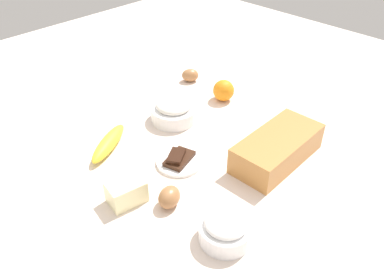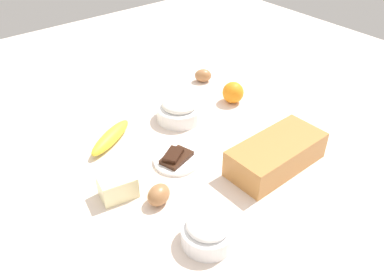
# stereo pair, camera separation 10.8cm
# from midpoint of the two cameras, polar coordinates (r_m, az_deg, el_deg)

# --- Properties ---
(ground_plane) EXTENTS (2.40, 2.40, 0.02)m
(ground_plane) POSITION_cam_midpoint_polar(r_m,az_deg,el_deg) (1.17, -2.62, -2.07)
(ground_plane) COLOR beige
(loaf_pan) EXTENTS (0.28, 0.14, 0.08)m
(loaf_pan) POSITION_cam_midpoint_polar(r_m,az_deg,el_deg) (1.11, 9.47, -1.64)
(loaf_pan) COLOR #B77A3D
(loaf_pan) RESTS_ON ground_plane
(flour_bowl) EXTENTS (0.15, 0.15, 0.08)m
(flour_bowl) POSITION_cam_midpoint_polar(r_m,az_deg,el_deg) (1.27, -5.07, 3.72)
(flour_bowl) COLOR white
(flour_bowl) RESTS_ON ground_plane
(sugar_bowl) EXTENTS (0.12, 0.12, 0.07)m
(sugar_bowl) POSITION_cam_midpoint_polar(r_m,az_deg,el_deg) (0.90, 1.36, -13.17)
(sugar_bowl) COLOR white
(sugar_bowl) RESTS_ON ground_plane
(banana) EXTENTS (0.19, 0.13, 0.04)m
(banana) POSITION_cam_midpoint_polar(r_m,az_deg,el_deg) (1.19, -14.45, -0.92)
(banana) COLOR yellow
(banana) RESTS_ON ground_plane
(orange_fruit) EXTENTS (0.07, 0.07, 0.07)m
(orange_fruit) POSITION_cam_midpoint_polar(r_m,az_deg,el_deg) (1.38, 2.32, 6.63)
(orange_fruit) COLOR orange
(orange_fruit) RESTS_ON ground_plane
(butter_block) EXTENTS (0.10, 0.08, 0.06)m
(butter_block) POSITION_cam_midpoint_polar(r_m,az_deg,el_deg) (1.00, -12.49, -7.84)
(butter_block) COLOR #F4EDB2
(butter_block) RESTS_ON ground_plane
(egg_near_butter) EXTENTS (0.08, 0.07, 0.05)m
(egg_near_butter) POSITION_cam_midpoint_polar(r_m,az_deg,el_deg) (0.98, -6.47, -8.69)
(egg_near_butter) COLOR #A26C41
(egg_near_butter) RESTS_ON ground_plane
(egg_beside_bowl) EXTENTS (0.08, 0.08, 0.05)m
(egg_beside_bowl) POSITION_cam_midpoint_polar(r_m,az_deg,el_deg) (1.51, -2.33, 8.80)
(egg_beside_bowl) COLOR #A56F43
(egg_beside_bowl) RESTS_ON ground_plane
(chocolate_plate) EXTENTS (0.13, 0.13, 0.03)m
(chocolate_plate) POSITION_cam_midpoint_polar(r_m,az_deg,el_deg) (1.11, -4.66, -3.46)
(chocolate_plate) COLOR white
(chocolate_plate) RESTS_ON ground_plane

